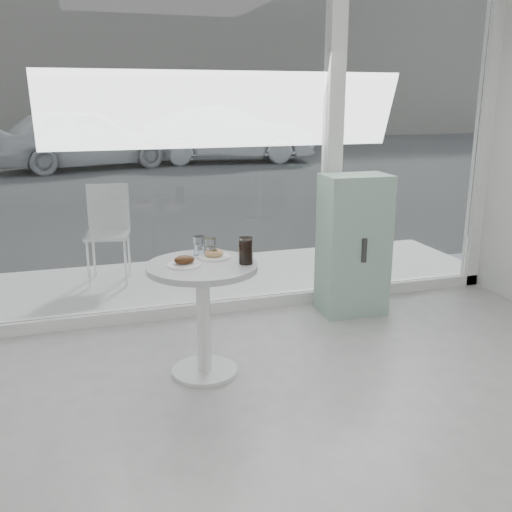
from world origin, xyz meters
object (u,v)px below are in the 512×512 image
object	(u,v)px
car_white	(83,138)
cola_glass	(246,251)
patio_chair	(108,227)
water_tumbler_b	(211,249)
plate_donut	(214,255)
water_tumbler_a	(199,246)
mint_cabinet	(353,245)
car_silver	(227,135)
main_table	(203,296)
plate_fritter	(185,262)

from	to	relation	value
car_white	cola_glass	size ratio (longest dim) A/B	26.69
patio_chair	water_tumbler_b	distance (m)	2.11
car_white	water_tumbler_b	world-z (taller)	car_white
car_white	plate_donut	world-z (taller)	car_white
patio_chair	water_tumbler_b	bearing A→B (deg)	-63.94
patio_chair	water_tumbler_a	distance (m)	2.02
patio_chair	plate_donut	size ratio (longest dim) A/B	4.37
water_tumbler_a	water_tumbler_b	world-z (taller)	water_tumbler_a
mint_cabinet	plate_donut	world-z (taller)	mint_cabinet
car_silver	water_tumbler_a	world-z (taller)	car_silver
car_silver	patio_chair	bearing A→B (deg)	165.38
car_white	water_tumbler_a	distance (m)	11.97
main_table	plate_donut	xyz separation A→B (m)	(0.11, 0.12, 0.24)
patio_chair	mint_cabinet	bearing A→B (deg)	-25.56
plate_fritter	cola_glass	size ratio (longest dim) A/B	1.24
car_white	water_tumbler_b	bearing A→B (deg)	166.25
mint_cabinet	patio_chair	size ratio (longest dim) A/B	1.27
cola_glass	car_white	bearing A→B (deg)	93.48
mint_cabinet	car_white	distance (m)	11.59
patio_chair	plate_fritter	world-z (taller)	patio_chair
mint_cabinet	plate_fritter	size ratio (longest dim) A/B	5.57
car_silver	water_tumbler_a	distance (m)	12.88
patio_chair	plate_donut	xyz separation A→B (m)	(0.57, -2.06, 0.21)
water_tumbler_a	patio_chair	bearing A→B (deg)	104.32
water_tumbler_a	cola_glass	distance (m)	0.39
mint_cabinet	water_tumbler_a	size ratio (longest dim) A/B	9.32
plate_fritter	water_tumbler_a	bearing A→B (deg)	58.81
mint_cabinet	patio_chair	world-z (taller)	mint_cabinet
car_white	plate_fritter	size ratio (longest dim) A/B	21.55
mint_cabinet	plate_fritter	distance (m)	1.77
patio_chair	car_silver	bearing A→B (deg)	79.86
water_tumbler_a	car_silver	bearing A→B (deg)	74.39
car_silver	plate_fritter	world-z (taller)	car_silver
car_white	plate_fritter	bearing A→B (deg)	165.26
mint_cabinet	car_white	size ratio (longest dim) A/B	0.26
patio_chair	car_white	size ratio (longest dim) A/B	0.20
plate_donut	water_tumbler_b	size ratio (longest dim) A/B	1.70
patio_chair	car_white	bearing A→B (deg)	100.67
patio_chair	plate_fritter	distance (m)	2.22
car_silver	cola_glass	bearing A→B (deg)	171.89
mint_cabinet	plate_donut	bearing A→B (deg)	-152.59
main_table	cola_glass	size ratio (longest dim) A/B	4.47
mint_cabinet	cola_glass	world-z (taller)	mint_cabinet
mint_cabinet	patio_chair	xyz separation A→B (m)	(-1.93, 1.41, -0.01)
car_white	car_silver	world-z (taller)	car_white
mint_cabinet	water_tumbler_a	distance (m)	1.55
main_table	plate_donut	distance (m)	0.29
patio_chair	car_white	world-z (taller)	car_white
patio_chair	water_tumbler_a	xyz separation A→B (m)	(0.50, -1.95, 0.24)
water_tumbler_b	cola_glass	world-z (taller)	cola_glass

